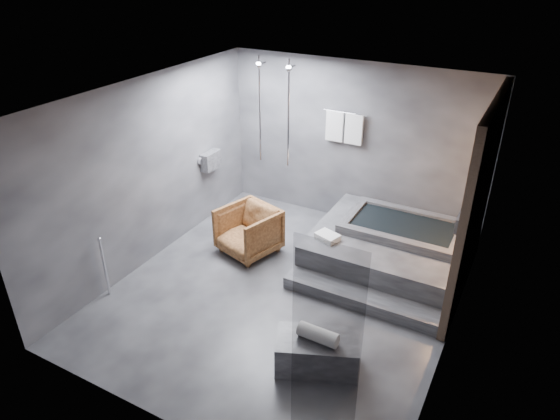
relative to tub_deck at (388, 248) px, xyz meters
The scene contains 7 objects.
room 2.02m from the tub_deck, 118.47° to the right, with size 5.00×5.04×2.82m.
tub_deck is the anchor object (origin of this frame).
tub_step 1.19m from the tub_deck, 90.00° to the right, with size 2.20×0.36×0.18m, color #323235.
concrete_bench 2.51m from the tub_deck, 91.07° to the right, with size 0.93×0.51×0.42m, color #2F2F31.
driftwood_chair 2.18m from the tub_deck, 159.56° to the right, with size 0.82×0.84×0.76m, color #4B2912.
rolled_towel 2.55m from the tub_deck, 90.74° to the right, with size 0.17×0.17×0.47m, color white.
deck_towel 1.01m from the tub_deck, 143.06° to the right, with size 0.33×0.24×0.09m, color white.
Camera 1 is at (2.67, -5.06, 4.37)m, focal length 32.00 mm.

